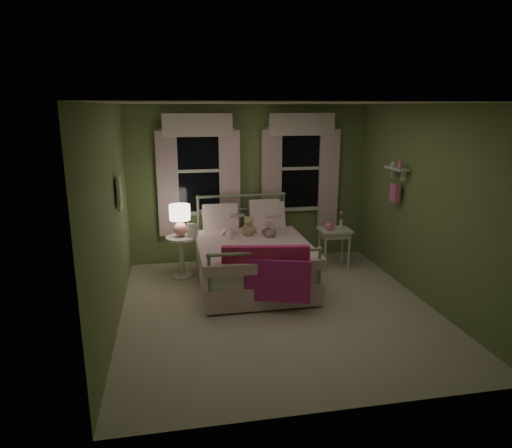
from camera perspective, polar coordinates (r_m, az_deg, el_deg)
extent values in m
plane|color=beige|center=(6.06, 2.76, -10.53)|extent=(4.20, 4.20, 0.00)
plane|color=white|center=(5.50, 3.10, 14.85)|extent=(4.20, 4.20, 0.00)
plane|color=#6B804C|center=(7.66, -0.76, 4.99)|extent=(4.00, 0.00, 4.00)
plane|color=#6B804C|center=(3.71, 10.54, -5.66)|extent=(4.00, 0.00, 4.00)
plane|color=#6B804C|center=(5.53, -17.66, 0.59)|extent=(0.00, 4.20, 4.20)
plane|color=#6B804C|center=(6.40, 20.61, 2.17)|extent=(0.00, 4.20, 4.20)
cube|color=white|center=(6.72, -0.51, -4.12)|extent=(1.44, 1.94, 0.26)
cube|color=white|center=(6.80, -0.50, -6.04)|extent=(1.54, 2.02, 0.30)
cube|color=white|center=(6.52, -0.28, -3.04)|extent=(1.58, 1.75, 0.14)
cylinder|color=#9EB793|center=(6.68, -6.37, -5.42)|extent=(0.04, 1.90, 0.04)
cylinder|color=#9EB793|center=(6.90, 5.16, -4.71)|extent=(0.04, 1.90, 0.04)
cylinder|color=#9EB793|center=(7.52, -7.16, -0.97)|extent=(0.04, 0.04, 1.15)
cylinder|color=#9EB793|center=(7.72, 3.41, -0.46)|extent=(0.04, 0.04, 1.15)
sphere|color=#9EB793|center=(7.38, -7.30, 3.33)|extent=(0.07, 0.07, 0.07)
sphere|color=#9EB793|center=(7.60, 3.47, 3.74)|extent=(0.07, 0.07, 0.07)
cylinder|color=#9EB793|center=(7.46, -1.84, 3.55)|extent=(1.42, 0.04, 0.04)
cylinder|color=#9EB793|center=(7.50, -1.82, 1.90)|extent=(1.38, 0.03, 0.03)
cylinder|color=#9EB793|center=(5.74, -5.83, -7.75)|extent=(0.04, 0.04, 0.80)
cylinder|color=#9EB793|center=(6.01, 7.88, -6.77)|extent=(0.04, 0.04, 0.80)
sphere|color=#9EB793|center=(5.60, -5.94, -3.96)|extent=(0.07, 0.07, 0.07)
sphere|color=#9EB793|center=(5.87, 8.02, -3.13)|extent=(0.07, 0.07, 0.07)
cylinder|color=#9EB793|center=(5.69, 1.21, -3.56)|extent=(1.42, 0.04, 0.04)
cube|color=white|center=(7.22, -4.46, 0.31)|extent=(0.55, 0.32, 0.57)
cube|color=white|center=(7.34, 1.44, 0.58)|extent=(0.55, 0.32, 0.57)
cube|color=white|center=(7.31, 1.06, 1.17)|extent=(0.48, 0.30, 0.51)
cube|color=#D22968|center=(5.72, 1.21, -4.32)|extent=(1.10, 0.27, 0.32)
cube|color=#D52996|center=(5.75, 1.34, -7.09)|extent=(1.06, 0.38, 0.55)
imported|color=#F7D1DD|center=(6.96, -3.44, 1.11)|extent=(0.29, 0.20, 0.77)
imported|color=#F7D1DD|center=(7.04, 1.08, 1.42)|extent=(0.39, 0.31, 0.80)
imported|color=beige|center=(6.71, -3.17, 0.67)|extent=(0.20, 0.12, 0.26)
imported|color=beige|center=(6.82, 1.50, 0.53)|extent=(0.21, 0.14, 0.26)
sphere|color=tan|center=(6.90, -0.95, -0.74)|extent=(0.20, 0.20, 0.20)
sphere|color=tan|center=(6.85, -0.93, 0.34)|extent=(0.15, 0.15, 0.15)
sphere|color=tan|center=(6.83, -1.30, 0.77)|extent=(0.06, 0.06, 0.06)
sphere|color=tan|center=(6.84, -0.56, 0.81)|extent=(0.06, 0.06, 0.06)
sphere|color=tan|center=(6.86, -1.57, -0.68)|extent=(0.08, 0.08, 0.08)
sphere|color=tan|center=(6.88, -0.25, -0.62)|extent=(0.08, 0.08, 0.08)
sphere|color=#8C6B51|center=(6.80, -0.85, 0.19)|extent=(0.05, 0.05, 0.05)
cylinder|color=white|center=(7.01, -9.38, -1.73)|extent=(0.46, 0.46, 0.04)
cylinder|color=white|center=(7.10, -9.28, -4.13)|extent=(0.08, 0.08, 0.60)
cylinder|color=white|center=(7.20, -9.18, -6.43)|extent=(0.34, 0.34, 0.03)
sphere|color=pink|center=(6.97, -9.43, -0.62)|extent=(0.21, 0.21, 0.21)
cylinder|color=pink|center=(6.94, -9.47, 0.33)|extent=(0.03, 0.03, 0.12)
cylinder|color=#FFEAC6|center=(6.91, -9.52, 1.46)|extent=(0.31, 0.31, 0.23)
imported|color=beige|center=(6.93, -8.55, -1.64)|extent=(0.23, 0.27, 0.02)
cube|color=white|center=(7.45, 9.81, -0.77)|extent=(0.50, 0.40, 0.04)
cube|color=white|center=(7.47, 9.79, -1.29)|extent=(0.44, 0.34, 0.08)
cylinder|color=white|center=(7.34, 8.64, -3.56)|extent=(0.04, 0.04, 0.60)
cylinder|color=white|center=(7.48, 11.55, -3.35)|extent=(0.04, 0.04, 0.60)
cylinder|color=white|center=(7.61, 7.91, -2.88)|extent=(0.04, 0.04, 0.60)
cylinder|color=white|center=(7.74, 10.72, -2.69)|extent=(0.04, 0.04, 0.60)
sphere|color=pink|center=(7.40, 9.11, -0.21)|extent=(0.14, 0.14, 0.14)
cube|color=pink|center=(7.32, 9.34, -0.54)|extent=(0.11, 0.06, 0.04)
cylinder|color=white|center=(7.52, 10.57, 0.04)|extent=(0.05, 0.05, 0.14)
cylinder|color=#4C7F3F|center=(7.49, 10.61, 0.85)|extent=(0.01, 0.01, 0.12)
sphere|color=pink|center=(7.47, 10.63, 1.37)|extent=(0.06, 0.06, 0.06)
cube|color=black|center=(7.51, -7.19, 6.62)|extent=(0.76, 0.02, 1.35)
cube|color=white|center=(7.43, -7.36, 11.95)|extent=(0.84, 0.05, 0.06)
cube|color=white|center=(7.61, -7.02, 1.37)|extent=(0.84, 0.05, 0.06)
cube|color=white|center=(7.48, -10.26, 6.46)|extent=(0.06, 0.05, 1.40)
cube|color=white|center=(7.52, -4.12, 6.71)|extent=(0.06, 0.05, 1.40)
cube|color=white|center=(7.49, -7.18, 6.60)|extent=(0.76, 0.04, 0.05)
cube|color=silver|center=(7.46, -10.96, 4.86)|extent=(0.34, 0.06, 1.70)
cube|color=white|center=(7.52, -3.30, 5.18)|extent=(0.34, 0.06, 1.70)
cube|color=white|center=(7.36, -7.33, 12.16)|extent=(1.10, 0.08, 0.36)
cylinder|color=white|center=(7.40, -7.34, 11.71)|extent=(1.20, 0.03, 0.03)
cube|color=black|center=(7.80, 5.46, 6.95)|extent=(0.76, 0.02, 1.35)
cube|color=white|center=(7.72, 5.63, 12.09)|extent=(0.84, 0.05, 0.06)
cube|color=white|center=(7.90, 5.38, 1.89)|extent=(0.84, 0.05, 0.06)
cube|color=white|center=(7.68, 2.61, 6.88)|extent=(0.06, 0.05, 1.40)
cube|color=white|center=(7.90, 8.31, 6.96)|extent=(0.06, 0.05, 1.40)
cube|color=white|center=(7.78, 5.50, 6.93)|extent=(0.76, 0.04, 0.05)
cube|color=silver|center=(7.64, 1.94, 5.34)|extent=(0.34, 0.06, 1.70)
cube|color=white|center=(7.92, 9.05, 5.49)|extent=(0.34, 0.06, 1.70)
cube|color=white|center=(7.65, 5.77, 12.29)|extent=(1.10, 0.08, 0.36)
cylinder|color=white|center=(7.70, 5.68, 11.86)|extent=(1.20, 0.03, 0.03)
cube|color=white|center=(6.89, 17.14, 6.64)|extent=(0.15, 0.50, 0.03)
cube|color=white|center=(6.78, 17.97, 5.79)|extent=(0.06, 0.03, 0.14)
cube|color=white|center=(7.05, 16.82, 6.18)|extent=(0.06, 0.03, 0.14)
cylinder|color=pink|center=(6.79, 17.57, 7.11)|extent=(0.06, 0.06, 0.10)
sphere|color=white|center=(6.97, 16.79, 7.17)|extent=(0.08, 0.08, 0.08)
cube|color=pink|center=(6.94, 17.00, 3.79)|extent=(0.08, 0.18, 0.26)
cube|color=beige|center=(6.07, -16.70, 3.79)|extent=(0.03, 0.32, 0.42)
cube|color=silver|center=(6.07, -16.55, 3.79)|extent=(0.01, 0.25, 0.34)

